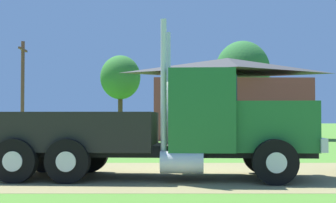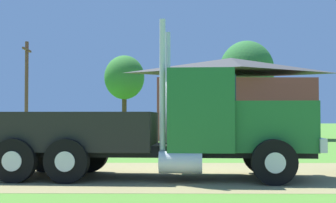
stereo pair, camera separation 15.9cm
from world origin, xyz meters
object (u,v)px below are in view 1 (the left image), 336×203
at_px(shed_building, 228,100).
at_px(utility_pole_near, 23,86).
at_px(truck_foreground_white, 160,129).
at_px(visitor_far_side, 12,135).

xyz_separation_m(shed_building, utility_pole_near, (-14.83, 1.30, 1.04)).
bearing_deg(shed_building, truck_foreground_white, -101.20).
distance_m(visitor_far_side, utility_pole_near, 18.35).
distance_m(truck_foreground_white, shed_building, 22.70).
bearing_deg(visitor_far_side, utility_pole_near, 105.19).
bearing_deg(utility_pole_near, visitor_far_side, -74.81).
bearing_deg(truck_foreground_white, shed_building, 78.80).
bearing_deg(visitor_far_side, truck_foreground_white, -46.71).
height_order(truck_foreground_white, utility_pole_near, utility_pole_near).
bearing_deg(truck_foreground_white, utility_pole_near, 113.92).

